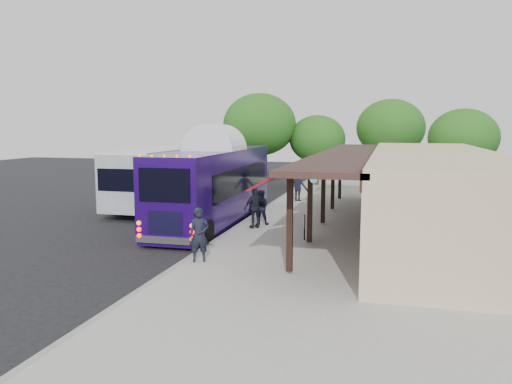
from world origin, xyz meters
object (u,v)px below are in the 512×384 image
Objects in this scene: sign_board at (304,223)px; ped_b at (261,207)px; city_bus at (174,173)px; ped_c at (255,208)px; ped_d at (298,185)px; coach_bus at (215,181)px; ped_a at (199,235)px.

ped_b is at bearing 122.41° from sign_board.
sign_board is (9.35, -8.30, -1.04)m from city_bus.
sign_board is (2.50, -1.76, -0.24)m from ped_c.
ped_d is at bearing 14.31° from city_bus.
coach_bus reaches higher than ped_c.
ped_a is at bearing -63.15° from city_bus.
city_bus is at bearing 127.06° from sign_board.
coach_bus is 0.94× the size of city_bus.
ped_c is at bearing 100.47° from ped_d.
coach_bus is at bearing 80.91° from ped_d.
ped_c is 8.51m from ped_d.
sign_board is (4.93, -3.34, -1.20)m from coach_bus.
ped_b is at bearing -18.04° from coach_bus.
ped_b is at bearing -40.52° from city_bus.
city_bus reaches higher than ped_c.
city_bus is 6.91× the size of ped_a.
coach_bus reaches higher than ped_d.
city_bus reaches higher than sign_board.
ped_d reaches higher than ped_b.
coach_bus is at bearing 80.99° from ped_a.
city_bus is 7.57m from ped_d.
coach_bus is 3.05m from ped_c.
ped_d reaches higher than ped_c.
ped_a is 0.97× the size of ped_d.
coach_bus is 6.49× the size of ped_a.
coach_bus is at bearing 134.54° from sign_board.
ped_d is at bearing 62.33° from ped_a.
ped_a is 1.13× the size of ped_b.
ped_d is at bearing 90.12° from sign_board.
sign_board is (2.47, -2.58, -0.13)m from ped_b.
ped_c is 3.06m from sign_board.
ped_c is at bearing -44.44° from city_bus.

